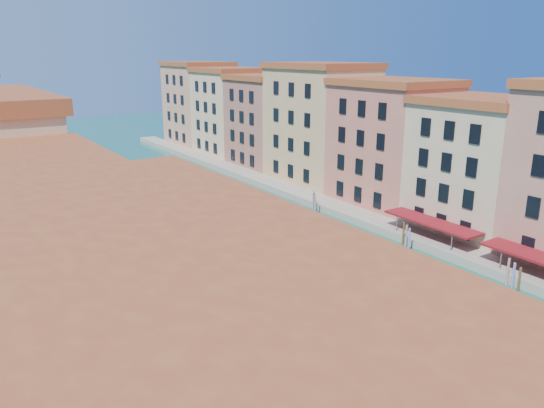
# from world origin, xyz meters

# --- Properties ---
(right_bank_palazzos) EXTENTS (12.80, 128.40, 21.00)m
(right_bank_palazzos) POSITION_xyz_m (30.00, 65.00, 9.75)
(right_bank_palazzos) COLOR #9B4236
(right_bank_palazzos) RESTS_ON ground
(quay) EXTENTS (4.00, 140.00, 1.00)m
(quay) POSITION_xyz_m (22.00, 65.00, 0.50)
(quay) COLOR gray
(quay) RESTS_ON ground
(mooring_poles_right) EXTENTS (1.44, 54.24, 3.20)m
(mooring_poles_right) POSITION_xyz_m (19.10, 28.80, 1.30)
(mooring_poles_right) COLOR #54331D
(mooring_poles_right) RESTS_ON ground
(vaporetto_far) EXTENTS (7.48, 18.34, 2.66)m
(vaporetto_far) POSITION_xyz_m (1.00, 64.89, 1.20)
(vaporetto_far) COLOR silver
(vaporetto_far) RESTS_ON ground
(gondola_fore) EXTENTS (2.69, 12.33, 2.46)m
(gondola_fore) POSITION_xyz_m (6.96, 21.16, 0.41)
(gondola_fore) COLOR black
(gondola_fore) RESTS_ON ground
(gondola_far) EXTENTS (6.53, 9.51, 1.53)m
(gondola_far) POSITION_xyz_m (10.50, 52.00, 0.31)
(gondola_far) COLOR black
(gondola_far) RESTS_ON ground
(motorboat_mid) EXTENTS (3.62, 7.28, 1.45)m
(motorboat_mid) POSITION_xyz_m (2.73, 43.97, 0.56)
(motorboat_mid) COLOR silver
(motorboat_mid) RESTS_ON ground
(motorboat_far) EXTENTS (5.50, 7.74, 1.55)m
(motorboat_far) POSITION_xyz_m (6.84, 95.17, 0.60)
(motorboat_far) COLOR silver
(motorboat_far) RESTS_ON ground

